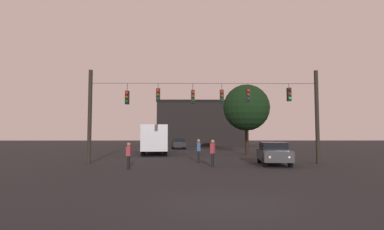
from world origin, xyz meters
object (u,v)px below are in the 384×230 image
object	(u,v)px
pedestrian_crossing_right	(199,149)
pedestrian_crossing_center	(213,151)
tree_left_silhouette	(246,108)
car_far_left	(179,143)
pedestrian_crossing_left	(129,154)
car_near_right	(273,153)
city_bus	(155,136)

from	to	relation	value
pedestrian_crossing_right	pedestrian_crossing_center	bearing A→B (deg)	-74.29
pedestrian_crossing_center	tree_left_silhouette	bearing A→B (deg)	69.89
car_far_left	pedestrian_crossing_center	distance (m)	25.46
pedestrian_crossing_left	car_near_right	bearing A→B (deg)	15.85
city_bus	pedestrian_crossing_center	world-z (taller)	city_bus
car_near_right	pedestrian_crossing_center	size ratio (longest dim) A/B	2.61
car_far_left	pedestrian_crossing_center	bearing A→B (deg)	-83.25
car_far_left	pedestrian_crossing_center	world-z (taller)	pedestrian_crossing_center
car_far_left	pedestrian_crossing_right	distance (m)	22.54
city_bus	pedestrian_crossing_center	distance (m)	15.13
car_far_left	city_bus	bearing A→B (deg)	-101.45
car_near_right	pedestrian_crossing_left	bearing A→B (deg)	-164.15
tree_left_silhouette	pedestrian_crossing_right	bearing A→B (deg)	-119.19
car_far_left	pedestrian_crossing_right	bearing A→B (deg)	-84.43
city_bus	car_near_right	bearing A→B (deg)	-53.74
pedestrian_crossing_left	car_far_left	bearing A→B (deg)	85.56
car_near_right	tree_left_silhouette	world-z (taller)	tree_left_silhouette
car_near_right	pedestrian_crossing_right	world-z (taller)	pedestrian_crossing_right
city_bus	pedestrian_crossing_left	size ratio (longest dim) A/B	7.14
city_bus	pedestrian_crossing_left	world-z (taller)	city_bus
car_near_right	pedestrian_crossing_right	bearing A→B (deg)	162.57
car_far_left	pedestrian_crossing_right	size ratio (longest dim) A/B	2.63
pedestrian_crossing_right	tree_left_silhouette	bearing A→B (deg)	60.81
car_far_left	pedestrian_crossing_left	world-z (taller)	pedestrian_crossing_left
car_far_left	car_near_right	bearing A→B (deg)	-73.30
pedestrian_crossing_center	pedestrian_crossing_right	size ratio (longest dim) A/B	1.00
city_bus	pedestrian_crossing_center	bearing A→B (deg)	-69.70
city_bus	car_far_left	bearing A→B (deg)	78.55
car_near_right	pedestrian_crossing_left	distance (m)	9.64
pedestrian_crossing_left	pedestrian_crossing_center	world-z (taller)	pedestrian_crossing_center
pedestrian_crossing_right	car_far_left	bearing A→B (deg)	95.57
tree_left_silhouette	car_far_left	bearing A→B (deg)	120.44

